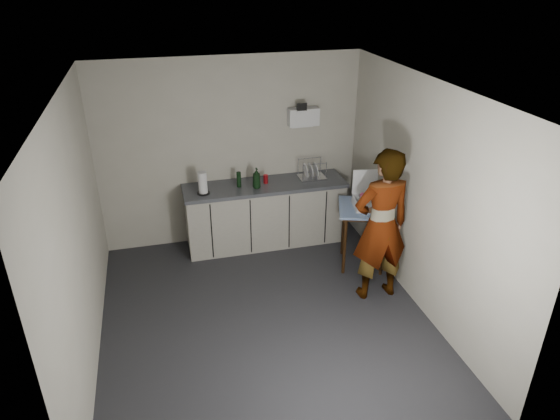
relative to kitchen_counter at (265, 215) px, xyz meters
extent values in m
plane|color=#26262B|center=(-0.40, -1.70, -0.43)|extent=(4.00, 4.00, 0.00)
cube|color=beige|center=(-0.40, 0.29, 0.87)|extent=(3.60, 0.02, 2.60)
cube|color=beige|center=(1.39, -1.70, 0.87)|extent=(0.02, 4.00, 2.60)
cube|color=beige|center=(-2.19, -1.70, 0.87)|extent=(0.02, 4.00, 2.60)
cube|color=white|center=(-0.40, -1.70, 2.17)|extent=(3.60, 4.00, 0.01)
cube|color=black|center=(0.00, 0.00, -0.39)|extent=(2.20, 0.52, 0.08)
cube|color=beige|center=(0.00, 0.00, 0.00)|extent=(2.20, 0.58, 0.86)
cube|color=#474B51|center=(0.00, 0.00, 0.46)|extent=(2.24, 0.62, 0.05)
cube|color=black|center=(-0.80, -0.29, 0.00)|extent=(0.02, 0.01, 0.80)
cube|color=black|center=(-0.27, -0.29, 0.00)|extent=(0.02, 0.01, 0.80)
cube|color=black|center=(0.27, -0.29, 0.00)|extent=(0.01, 0.01, 0.80)
cube|color=black|center=(0.80, -0.29, 0.00)|extent=(0.02, 0.01, 0.80)
cube|color=white|center=(0.60, 0.22, 1.32)|extent=(0.42, 0.16, 0.24)
cube|color=white|center=(0.60, 0.27, 1.18)|extent=(0.30, 0.06, 0.04)
cube|color=black|center=(0.55, 0.13, 1.48)|extent=(0.14, 0.02, 0.10)
cylinder|color=#351C0C|center=(0.79, -1.05, -0.04)|extent=(0.04, 0.04, 0.78)
cylinder|color=#351C0C|center=(1.25, -1.21, -0.04)|extent=(0.04, 0.04, 0.78)
cylinder|color=#351C0C|center=(0.95, -0.59, -0.04)|extent=(0.04, 0.04, 0.78)
cylinder|color=#351C0C|center=(1.41, -0.75, -0.04)|extent=(0.04, 0.04, 0.78)
cube|color=#351C0C|center=(1.10, -0.90, 0.37)|extent=(0.74, 0.74, 0.04)
cube|color=#1A4FA0|center=(1.10, -0.90, 0.41)|extent=(0.83, 0.83, 0.03)
imported|color=#B2A593|center=(1.00, -1.57, 0.51)|extent=(0.70, 0.47, 1.87)
imported|color=black|center=(-0.14, -0.10, 0.63)|extent=(0.12, 0.12, 0.28)
cylinder|color=red|center=(0.02, 0.03, 0.54)|extent=(0.06, 0.06, 0.12)
cylinder|color=black|center=(-0.36, 0.00, 0.59)|extent=(0.06, 0.06, 0.21)
cylinder|color=black|center=(-0.85, -0.11, 0.49)|extent=(0.17, 0.17, 0.02)
cylinder|color=white|center=(-0.85, -0.11, 0.64)|extent=(0.12, 0.12, 0.29)
cube|color=silver|center=(0.69, 0.05, 0.49)|extent=(0.37, 0.28, 0.02)
cylinder|color=silver|center=(0.52, -0.07, 0.62)|extent=(0.01, 0.01, 0.24)
cylinder|color=silver|center=(0.86, -0.07, 0.62)|extent=(0.01, 0.01, 0.24)
cylinder|color=silver|center=(0.52, 0.17, 0.62)|extent=(0.01, 0.01, 0.24)
cylinder|color=silver|center=(0.86, 0.17, 0.62)|extent=(0.01, 0.01, 0.24)
cylinder|color=white|center=(0.60, 0.05, 0.60)|extent=(0.05, 0.20, 0.20)
cylinder|color=white|center=(0.67, 0.05, 0.60)|extent=(0.05, 0.20, 0.20)
cylinder|color=white|center=(0.75, 0.05, 0.60)|extent=(0.05, 0.20, 0.20)
cube|color=white|center=(1.11, -0.91, 0.43)|extent=(0.37, 0.37, 0.01)
cube|color=white|center=(1.08, -1.07, 0.49)|extent=(0.32, 0.07, 0.12)
cube|color=white|center=(1.14, -0.76, 0.49)|extent=(0.32, 0.07, 0.12)
cube|color=white|center=(0.96, -0.89, 0.49)|extent=(0.07, 0.32, 0.12)
cube|color=white|center=(1.26, -0.94, 0.49)|extent=(0.07, 0.32, 0.12)
cube|color=white|center=(1.14, -0.75, 0.71)|extent=(0.32, 0.07, 0.32)
cylinder|color=white|center=(1.11, -0.91, 0.49)|extent=(0.21, 0.21, 0.12)
sphere|color=#E35386|center=(1.05, -0.94, 0.57)|extent=(0.07, 0.07, 0.07)
sphere|color=#5B9DF8|center=(1.16, -0.96, 0.57)|extent=(0.07, 0.07, 0.07)
sphere|color=#5ADB87|center=(1.12, -0.86, 0.57)|extent=(0.07, 0.07, 0.07)
sphere|color=#E35386|center=(1.07, -0.86, 0.57)|extent=(0.07, 0.07, 0.07)
camera|label=1|loc=(-1.38, -6.14, 3.21)|focal=32.00mm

